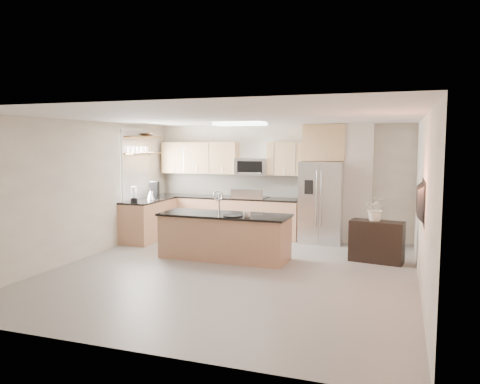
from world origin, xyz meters
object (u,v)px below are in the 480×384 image
at_px(kettle, 151,195).
at_px(range, 250,217).
at_px(cup, 247,214).
at_px(credenza, 377,242).
at_px(blender, 134,196).
at_px(flower_vase, 376,202).
at_px(bowl, 147,134).
at_px(coffee_maker, 154,190).
at_px(television, 417,201).
at_px(refrigerator, 322,202).
at_px(microwave, 252,167).
at_px(island, 225,236).
at_px(platter, 232,216).

bearing_deg(kettle, range, 27.12).
height_order(range, cup, range).
height_order(credenza, blender, blender).
height_order(blender, flower_vase, flower_vase).
bearing_deg(range, bowl, -161.14).
distance_m(range, bowl, 3.05).
relative_size(coffee_maker, television, 0.35).
bearing_deg(range, refrigerator, -1.60).
height_order(microwave, television, microwave).
bearing_deg(blender, cup, -14.54).
height_order(island, coffee_maker, coffee_maker).
relative_size(microwave, cup, 5.59).
bearing_deg(range, coffee_maker, -160.16).
distance_m(credenza, cup, 2.45).
relative_size(platter, blender, 1.11).
xyz_separation_m(microwave, blender, (-2.08, -1.78, -0.56)).
xyz_separation_m(island, flower_vase, (2.71, 0.67, 0.68)).
bearing_deg(blender, credenza, 2.23).
bearing_deg(flower_vase, range, 153.21).
distance_m(range, kettle, 2.34).
distance_m(refrigerator, bowl, 4.25).
distance_m(island, bowl, 3.39).
height_order(cup, coffee_maker, coffee_maker).
bearing_deg(credenza, cup, -148.53).
bearing_deg(cup, bowl, 151.37).
distance_m(microwave, television, 4.79).
bearing_deg(refrigerator, microwave, 174.14).
distance_m(blender, kettle, 0.62).
height_order(flower_vase, television, television).
xyz_separation_m(platter, flower_vase, (2.47, 0.89, 0.24)).
distance_m(refrigerator, island, 2.60).
distance_m(cup, bowl, 3.66).
bearing_deg(credenza, flower_vase, 167.97).
relative_size(range, cup, 8.38).
xyz_separation_m(range, refrigerator, (1.66, -0.05, 0.42)).
relative_size(credenza, platter, 2.51).
xyz_separation_m(refrigerator, credenza, (1.24, -1.42, -0.51)).
xyz_separation_m(credenza, cup, (-2.21, -0.91, 0.53)).
distance_m(microwave, bowl, 2.54).
bearing_deg(refrigerator, bowl, -169.53).
relative_size(bowl, television, 0.38).
xyz_separation_m(range, bowl, (-2.25, -0.77, 1.91)).
bearing_deg(blender, kettle, 85.38).
bearing_deg(credenza, refrigerator, 140.34).
height_order(refrigerator, platter, refrigerator).
bearing_deg(kettle, credenza, -4.94).
height_order(island, credenza, island).
xyz_separation_m(coffee_maker, flower_vase, (4.97, -0.70, 0.01)).
relative_size(microwave, flower_vase, 1.11).
xyz_separation_m(cup, flower_vase, (2.19, 0.92, 0.20)).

